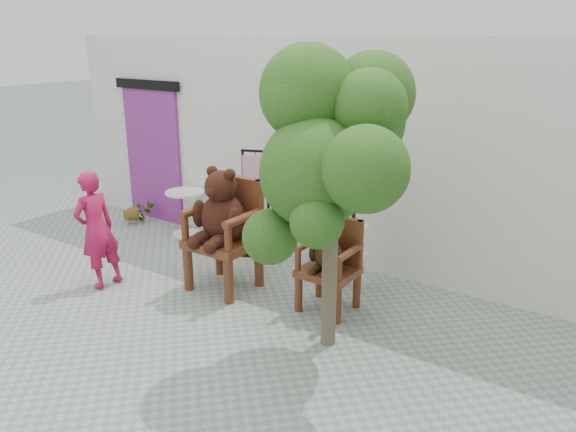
% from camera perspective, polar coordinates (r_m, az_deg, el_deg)
% --- Properties ---
extents(ground_plane, '(60.00, 60.00, 0.00)m').
position_cam_1_polar(ground_plane, '(6.25, -11.44, -11.23)').
color(ground_plane, gray).
rests_on(ground_plane, ground).
extents(back_wall, '(9.00, 1.00, 3.00)m').
position_cam_1_polar(back_wall, '(8.06, 3.85, 7.12)').
color(back_wall, silver).
rests_on(back_wall, ground).
extents(doorway, '(1.40, 0.11, 2.33)m').
position_cam_1_polar(doorway, '(9.61, -13.52, 6.40)').
color(doorway, '#7E2A7C').
rests_on(doorway, ground).
extents(chair_big, '(0.78, 0.81, 1.53)m').
position_cam_1_polar(chair_big, '(6.81, -6.54, -0.32)').
color(chair_big, '#49210F').
rests_on(chair_big, ground).
extents(chair_small, '(0.60, 0.56, 1.06)m').
position_cam_1_polar(chair_small, '(6.34, 4.34, -4.19)').
color(chair_small, '#49210F').
rests_on(chair_small, ground).
extents(person, '(0.36, 0.54, 1.44)m').
position_cam_1_polar(person, '(7.31, -18.87, -1.32)').
color(person, '#AE1546').
rests_on(person, ground).
extents(cafe_table, '(0.60, 0.60, 0.70)m').
position_cam_1_polar(cafe_table, '(8.88, -10.37, 0.84)').
color(cafe_table, white).
rests_on(cafe_table, ground).
extents(display_stand, '(0.54, 0.48, 1.51)m').
position_cam_1_polar(display_stand, '(7.92, -3.25, 0.10)').
color(display_stand, black).
rests_on(display_stand, ground).
extents(stool_bucket, '(0.32, 0.32, 1.45)m').
position_cam_1_polar(stool_bucket, '(6.89, 6.89, -2.29)').
color(stool_bucket, white).
rests_on(stool_bucket, ground).
extents(tree, '(1.62, 1.66, 2.96)m').
position_cam_1_polar(tree, '(5.15, 4.73, 8.41)').
color(tree, '#493F2B').
rests_on(tree, ground).
extents(potted_plant, '(0.46, 0.42, 0.44)m').
position_cam_1_polar(potted_plant, '(9.65, -15.01, 0.52)').
color(potted_plant, '#1A3E11').
rests_on(potted_plant, ground).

